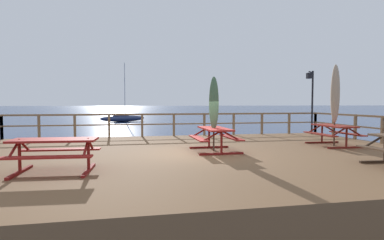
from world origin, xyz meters
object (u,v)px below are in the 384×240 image
Objects in this scene: picnic_table_front_left at (334,131)px; sailboat_distant at (123,118)px; picnic_table_back_left at (215,134)px; lamp_post_hooked at (311,92)px; patio_umbrella_short_mid at (335,94)px; patio_umbrella_tall_back_right at (214,104)px; picnic_table_mid_left at (54,148)px.

picnic_table_front_left is 32.96m from sailboat_distant.
picnic_table_back_left is at bearing -174.69° from picnic_table_front_left.
lamp_post_hooked is at bearing 69.02° from picnic_table_front_left.
picnic_table_back_left is 4.70m from picnic_table_front_left.
patio_umbrella_short_mid is 0.94× the size of lamp_post_hooked.
lamp_post_hooked reaches higher than patio_umbrella_tall_back_right.
picnic_table_mid_left is (-4.43, -2.36, 0.00)m from picnic_table_back_left.
sailboat_distant is (-3.52, 32.26, -1.91)m from patio_umbrella_tall_back_right.
patio_umbrella_short_mid is (4.69, 0.31, 0.35)m from patio_umbrella_tall_back_right.
sailboat_distant is (-3.54, 32.34, -0.91)m from picnic_table_back_left.
patio_umbrella_short_mid is at bearing 3.78° from patio_umbrella_tall_back_right.
picnic_table_back_left is at bearing -83.75° from sailboat_distant.
lamp_post_hooked reaches higher than picnic_table_mid_left.
picnic_table_back_left is at bearing -144.81° from lamp_post_hooked.
picnic_table_mid_left is at bearing -147.69° from lamp_post_hooked.
patio_umbrella_short_mid is at bearing -75.58° from sailboat_distant.
picnic_table_front_left is 0.25× the size of sailboat_distant.
picnic_table_front_left is 9.54m from picnic_table_mid_left.
sailboat_distant is (-9.73, 27.97, -2.47)m from lamp_post_hooked.
patio_umbrella_tall_back_right is 4.72m from patio_umbrella_short_mid.
lamp_post_hooked is at bearing 35.19° from picnic_table_back_left.
lamp_post_hooked is (6.19, 4.36, 1.56)m from picnic_table_back_left.
patio_umbrella_tall_back_right is at bearing -83.77° from sailboat_distant.
lamp_post_hooked is at bearing 69.16° from patio_umbrella_short_mid.
picnic_table_front_left is at bearing -75.54° from sailboat_distant.
picnic_table_back_left is at bearing -75.46° from patio_umbrella_tall_back_right.
picnic_table_mid_left is 12.67m from lamp_post_hooked.
sailboat_distant is (-8.22, 31.95, -2.26)m from patio_umbrella_short_mid.
lamp_post_hooked reaches higher than picnic_table_back_left.
picnic_table_front_left is 0.98× the size of picnic_table_mid_left.
patio_umbrella_tall_back_right is (-0.02, 0.07, 1.00)m from picnic_table_back_left.
picnic_table_back_left is 4.88m from patio_umbrella_short_mid.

